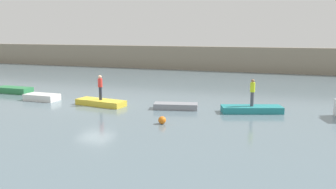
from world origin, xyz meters
The scene contains 10 objects.
ground_plane centered at (0.00, 0.00, 0.00)m, with size 120.00×120.00×0.00m, color slate.
embankment_wall centered at (0.00, 25.98, 1.67)m, with size 80.00×1.20×3.33m, color gray.
rowboat_green centered at (-9.43, 2.00, 0.26)m, with size 3.24×1.25×0.51m, color #2D7F47.
rowboat_white centered at (-4.81, 0.05, 0.25)m, with size 2.64×1.28×0.50m, color white.
rowboat_yellow centered at (0.50, -0.06, 0.21)m, with size 3.72×1.26×0.41m, color gold.
rowboat_grey centered at (6.02, 0.62, 0.20)m, with size 3.00×1.03×0.41m, color gray.
rowboat_teal centered at (11.07, 1.33, 0.22)m, with size 3.95×1.22×0.43m, color teal.
person_red_shirt centered at (0.50, -0.06, 1.42)m, with size 0.32×0.32×1.79m.
person_hiviz_shirt centered at (11.07, 1.33, 1.43)m, with size 0.32×0.32×1.79m.
mooring_buoy centered at (6.54, -3.41, 0.23)m, with size 0.45×0.45×0.45m, color orange.
Camera 1 is at (13.42, -21.48, 5.18)m, focal length 36.91 mm.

